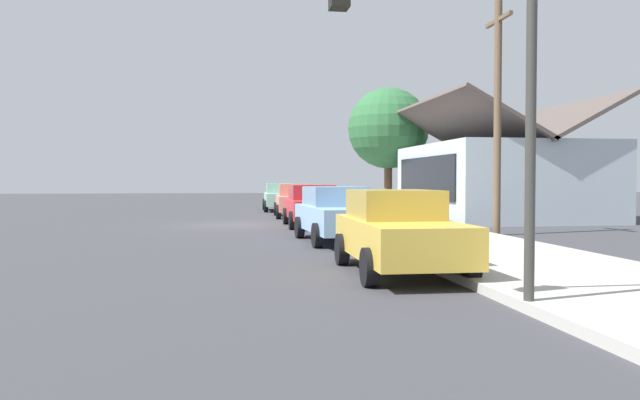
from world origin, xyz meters
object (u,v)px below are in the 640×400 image
object	(u,v)px
car_mustard	(398,231)
car_cherry	(312,205)
car_skyblue	(338,214)
fire_hydrant_red	(312,203)
traffic_light_main	(455,49)
utility_pole_wooden	(498,113)
shade_tree	(388,129)
car_seafoam	(280,197)
car_coral	(296,200)

from	to	relation	value
car_mustard	car_cherry	bearing A→B (deg)	-179.22
car_skyblue	fire_hydrant_red	distance (m)	16.02
car_cherry	car_mustard	distance (m)	12.03
traffic_light_main	utility_pole_wooden	bearing A→B (deg)	152.87
car_skyblue	shade_tree	size ratio (longest dim) A/B	0.67
car_skyblue	utility_pole_wooden	world-z (taller)	utility_pole_wooden
car_cherry	utility_pole_wooden	distance (m)	7.76
car_skyblue	car_seafoam	bearing A→B (deg)	177.44
car_coral	utility_pole_wooden	size ratio (longest dim) A/B	0.62
car_cherry	car_skyblue	size ratio (longest dim) A/B	0.97
shade_tree	utility_pole_wooden	world-z (taller)	utility_pole_wooden
car_skyblue	car_mustard	bearing A→B (deg)	-2.21
car_skyblue	car_mustard	size ratio (longest dim) A/B	1.06
car_cherry	car_mustard	size ratio (longest dim) A/B	1.02
car_cherry	shade_tree	bearing A→B (deg)	151.08
car_seafoam	car_mustard	bearing A→B (deg)	2.17
car_cherry	car_skyblue	distance (m)	5.95
utility_pole_wooden	car_skyblue	bearing A→B (deg)	-76.87
car_skyblue	shade_tree	distance (m)	17.18
fire_hydrant_red	car_seafoam	bearing A→B (deg)	-144.41
car_coral	car_skyblue	bearing A→B (deg)	1.90
car_skyblue	shade_tree	world-z (taller)	shade_tree
car_mustard	utility_pole_wooden	distance (m)	9.63
fire_hydrant_red	car_skyblue	bearing A→B (deg)	-5.17
car_skyblue	car_cherry	bearing A→B (deg)	176.22
car_skyblue	traffic_light_main	distance (m)	10.14
shade_tree	car_coral	bearing A→B (deg)	-56.39
car_coral	car_cherry	xyz separation A→B (m)	(6.11, -0.04, -0.00)
shade_tree	utility_pole_wooden	size ratio (longest dim) A/B	0.92
car_mustard	fire_hydrant_red	distance (m)	22.08
car_skyblue	traffic_light_main	bearing A→B (deg)	-4.14
utility_pole_wooden	fire_hydrant_red	size ratio (longest dim) A/B	10.56
car_cherry	traffic_light_main	size ratio (longest dim) A/B	0.85
car_coral	shade_tree	xyz separation A→B (m)	(-3.70, 5.57, 3.81)
car_coral	traffic_light_main	size ratio (longest dim) A/B	0.89
car_coral	car_cherry	world-z (taller)	same
car_coral	car_skyblue	distance (m)	12.05
traffic_light_main	car_skyblue	bearing A→B (deg)	178.73
car_mustard	fire_hydrant_red	bearing A→B (deg)	177.33
car_mustard	car_skyblue	bearing A→B (deg)	-178.45
car_skyblue	fire_hydrant_red	xyz separation A→B (m)	(-15.95, 1.44, -0.32)
car_coral	car_cherry	size ratio (longest dim) A/B	1.04
car_cherry	car_mustard	bearing A→B (deg)	0.71
car_coral	car_mustard	world-z (taller)	same
car_coral	car_mustard	size ratio (longest dim) A/B	1.07
car_skyblue	traffic_light_main	xyz separation A→B (m)	(9.78, -0.22, 2.68)
car_mustard	utility_pole_wooden	world-z (taller)	utility_pole_wooden
utility_pole_wooden	car_coral	bearing A→B (deg)	-153.77
traffic_light_main	car_cherry	bearing A→B (deg)	178.87
car_coral	car_skyblue	size ratio (longest dim) A/B	1.01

